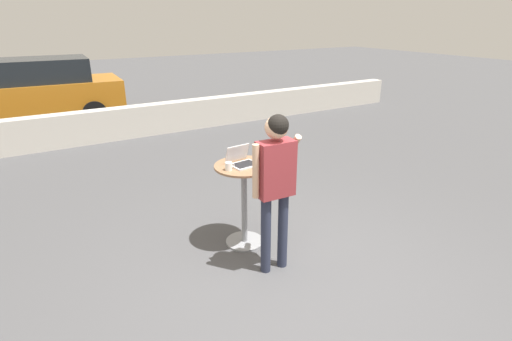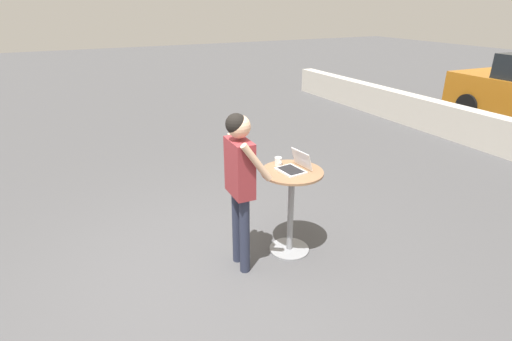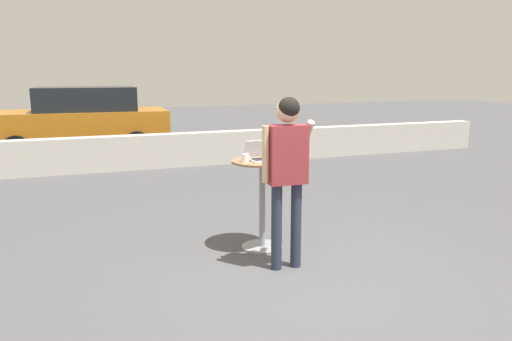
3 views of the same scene
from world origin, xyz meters
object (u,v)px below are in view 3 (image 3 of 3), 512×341
Objects in this scene: standing_person at (287,161)px; parked_car_near_street at (80,120)px; cafe_table at (262,192)px; laptop at (261,156)px; coffee_mug at (245,158)px.

parked_car_near_street is (-1.70, 8.58, -0.30)m from standing_person.
parked_car_near_street reaches higher than cafe_table.
laptop is 0.19× the size of standing_person.
cafe_table is 8.12m from parked_car_near_street.
parked_car_near_street is at bearing 101.99° from laptop.
coffee_mug is 8.13m from parked_car_near_street.
standing_person is at bearing -88.47° from laptop.
parked_car_near_street reaches higher than coffee_mug.
coffee_mug is at bearing -159.14° from laptop.
coffee_mug is at bearing -79.62° from parked_car_near_street.
parked_car_near_street is (-1.68, 7.91, -0.25)m from laptop.
laptop reaches higher than cafe_table.
laptop is 0.23m from coffee_mug.
cafe_table is 0.42m from laptop.
standing_person reaches higher than parked_car_near_street.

